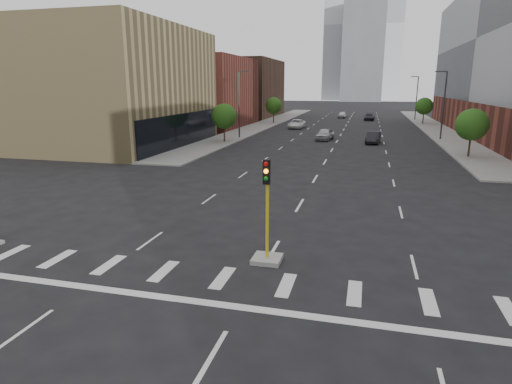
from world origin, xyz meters
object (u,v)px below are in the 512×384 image
at_px(car_near_left, 325,134).
at_px(car_far_left, 297,124).
at_px(median_traffic_signal, 267,240).
at_px(car_deep_right, 369,117).
at_px(car_distant, 342,115).
at_px(car_mid_right, 373,138).

bearing_deg(car_near_left, car_far_left, 120.41).
bearing_deg(median_traffic_signal, car_deep_right, 86.97).
height_order(median_traffic_signal, car_far_left, median_traffic_signal).
bearing_deg(car_deep_right, median_traffic_signal, -88.54).
distance_m(car_deep_right, car_distant, 8.41).
bearing_deg(car_distant, car_mid_right, -80.08).
height_order(median_traffic_signal, car_mid_right, median_traffic_signal).
relative_size(car_near_left, car_mid_right, 1.02).
relative_size(car_far_left, car_distant, 1.30).
bearing_deg(car_mid_right, median_traffic_signal, -90.59).
distance_m(car_mid_right, car_deep_right, 37.50).
bearing_deg(car_distant, median_traffic_signal, -87.29).
bearing_deg(car_far_left, car_deep_right, 59.07).
bearing_deg(median_traffic_signal, car_mid_right, 83.45).
bearing_deg(car_far_left, car_mid_right, -53.67).
bearing_deg(median_traffic_signal, car_near_left, 92.32).
bearing_deg(car_far_left, car_near_left, -67.61).
xyz_separation_m(median_traffic_signal, car_mid_right, (4.63, 40.31, -0.23)).
xyz_separation_m(car_near_left, car_deep_right, (5.83, 35.58, -0.08)).
relative_size(car_near_left, car_far_left, 0.84).
bearing_deg(car_mid_right, car_deep_right, 96.73).
bearing_deg(car_deep_right, car_near_left, -94.82).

